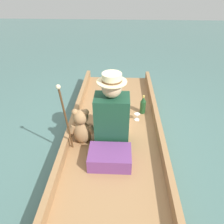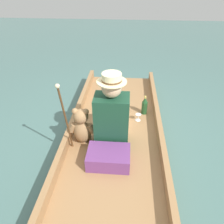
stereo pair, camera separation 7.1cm
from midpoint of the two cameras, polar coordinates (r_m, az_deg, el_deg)
The scene contains 8 objects.
ground_plane at distance 2.87m, azimuth -0.01°, elevation -7.62°, with size 16.00×16.00×0.00m, color #476B66.
punt_boat at distance 2.81m, azimuth -0.01°, elevation -6.38°, with size 1.16×3.34×0.27m.
seat_cushion at distance 2.35m, azimuth -1.46°, elevation -11.74°, with size 0.45×0.31×0.16m.
seated_person at distance 2.50m, azimuth -0.79°, elevation -1.05°, with size 0.38×0.77×0.89m.
teddy_bear at distance 2.54m, azimuth -8.70°, elevation -3.96°, with size 0.33×0.19×0.47m.
wine_glass at distance 2.98m, azimuth 5.90°, elevation -0.94°, with size 0.08×0.08×0.10m.
walking_cane at distance 2.21m, azimuth -13.02°, elevation -0.96°, with size 0.04×0.24×0.91m.
champagne_bottle at distance 3.11m, azimuth 7.44°, elevation 1.82°, with size 0.08×0.08×0.28m.
Camera 1 is at (0.06, -2.16, 1.89)m, focal length 35.00 mm.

